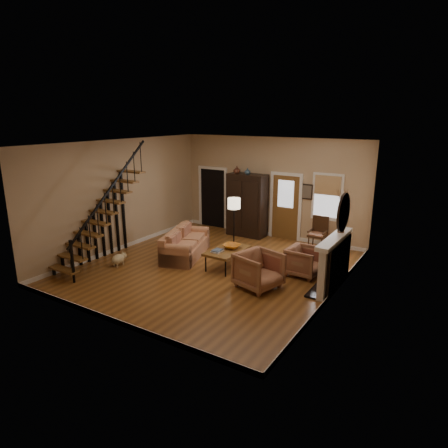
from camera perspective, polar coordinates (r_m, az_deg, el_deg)
The scene contains 15 objects.
room at distance 12.00m, azimuth 1.36°, elevation 3.44°, with size 7.00×7.33×3.30m.
staircase at distance 11.17m, azimuth -17.43°, elevation 2.34°, with size 0.94×2.80×3.20m, color brown, non-canonical shape.
fireplace at distance 9.73m, azimuth 15.70°, elevation -4.71°, with size 0.33×1.95×2.30m.
armoire at distance 13.41m, azimuth 3.32°, elevation 2.71°, with size 1.30×0.60×2.10m, color black, non-canonical shape.
vase_a at distance 13.29m, azimuth 1.85°, elevation 7.75°, with size 0.24×0.24×0.25m, color #4C2619.
vase_b at distance 13.10m, azimuth 3.38°, elevation 7.54°, with size 0.20×0.20×0.21m, color #334C60.
sofa at distance 11.57m, azimuth -5.52°, elevation -2.85°, with size 0.88×2.04×0.76m, color #B97B54, non-canonical shape.
coffee_table at distance 10.76m, azimuth 0.46°, elevation -4.93°, with size 0.77×1.31×0.50m, color brown, non-canonical shape.
bowl at distance 10.75m, azimuth 1.11°, elevation -3.20°, with size 0.45×0.45×0.11m, color #C46A17.
books at distance 10.48m, azimuth -0.95°, elevation -3.84°, with size 0.24×0.33×0.06m, color beige, non-canonical shape.
armchair_left at distance 9.51m, azimuth 4.99°, elevation -6.60°, with size 0.92×0.95×0.87m, color brown.
armchair_right at distance 10.41m, azimuth 11.35°, elevation -5.26°, with size 0.79×0.82×0.74m, color brown.
floor_lamp at distance 11.85m, azimuth 1.42°, elevation -0.15°, with size 0.37×0.37×1.63m, color black, non-canonical shape.
side_chair at distance 12.38m, azimuth 13.23°, elevation -1.34°, with size 0.54×0.54×1.02m, color #352011, non-canonical shape.
dog at distance 11.26m, azimuth -14.88°, elevation -4.98°, with size 0.27×0.46×0.33m, color beige, non-canonical shape.
Camera 1 is at (5.55, -8.35, 3.98)m, focal length 32.00 mm.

